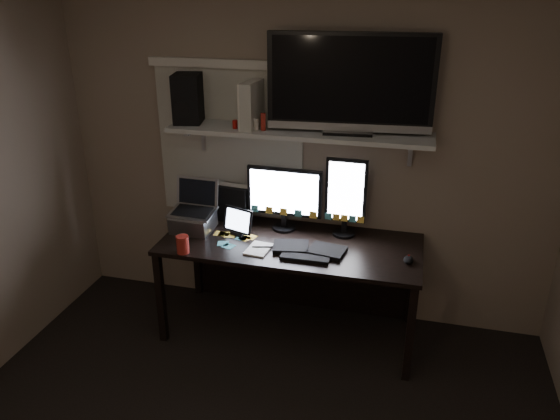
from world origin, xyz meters
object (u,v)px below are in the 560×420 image
(desk, at_px, (294,257))
(mouse, at_px, (409,260))
(monitor_landscape, at_px, (284,198))
(speaker, at_px, (188,98))
(keyboard, at_px, (309,249))
(cup, at_px, (183,244))
(tv, at_px, (350,84))
(laptop, at_px, (192,208))
(game_console, at_px, (251,105))
(monitor_portrait, at_px, (346,197))
(tablet, at_px, (238,221))

(desk, relative_size, mouse, 18.14)
(monitor_landscape, relative_size, speaker, 1.60)
(keyboard, xyz_separation_m, mouse, (0.66, 0.01, 0.00))
(keyboard, height_order, cup, cup)
(cup, xyz_separation_m, tv, (1.00, 0.54, 1.01))
(laptop, height_order, game_console, game_console)
(tv, bearing_deg, laptop, -173.86)
(monitor_portrait, bearing_deg, mouse, -32.16)
(tv, distance_m, game_console, 0.68)
(monitor_landscape, bearing_deg, desk, -40.05)
(cup, relative_size, game_console, 0.39)
(monitor_portrait, bearing_deg, tv, -171.61)
(mouse, relative_size, tv, 0.09)
(desk, height_order, speaker, speaker)
(laptop, bearing_deg, tv, 13.00)
(tv, bearing_deg, tablet, -170.72)
(monitor_landscape, distance_m, monitor_portrait, 0.44)
(mouse, xyz_separation_m, game_console, (-1.13, 0.29, 0.89))
(mouse, bearing_deg, speaker, 171.06)
(laptop, height_order, tv, tv)
(monitor_portrait, bearing_deg, keyboard, -120.37)
(keyboard, bearing_deg, desk, 123.84)
(keyboard, bearing_deg, mouse, 0.18)
(desk, bearing_deg, game_console, 167.33)
(tablet, relative_size, speaker, 0.69)
(keyboard, xyz_separation_m, tablet, (-0.54, 0.13, 0.09))
(monitor_landscape, distance_m, game_console, 0.71)
(keyboard, distance_m, mouse, 0.66)
(monitor_landscape, distance_m, cup, 0.80)
(mouse, bearing_deg, monitor_landscape, 163.80)
(tv, xyz_separation_m, speaker, (-1.13, 0.01, -0.15))
(game_console, bearing_deg, monitor_portrait, 8.45)
(tablet, relative_size, game_console, 0.75)
(tablet, bearing_deg, monitor_landscape, 49.00)
(tablet, height_order, tv, tv)
(desk, xyz_separation_m, laptop, (-0.73, -0.11, 0.36))
(tablet, height_order, cup, tablet)
(game_console, bearing_deg, keyboard, -24.88)
(laptop, bearing_deg, desk, 10.70)
(monitor_portrait, bearing_deg, speaker, -178.93)
(desk, xyz_separation_m, cup, (-0.66, -0.45, 0.24))
(keyboard, distance_m, cup, 0.85)
(keyboard, bearing_deg, tablet, 166.05)
(mouse, bearing_deg, tv, 149.02)
(speaker, bearing_deg, keyboard, -29.81)
(monitor_landscape, height_order, monitor_portrait, monitor_portrait)
(desk, height_order, mouse, mouse)
(game_console, bearing_deg, laptop, -148.79)
(mouse, xyz_separation_m, speaker, (-1.61, 0.31, 0.90))
(desk, height_order, game_console, game_console)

